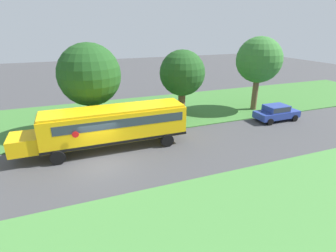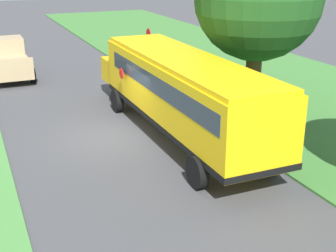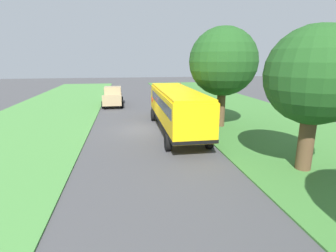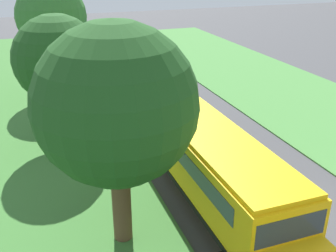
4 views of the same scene
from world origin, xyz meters
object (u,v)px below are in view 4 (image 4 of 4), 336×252
Objects in this scene: school_bus at (211,161)px; car_blue_nearest at (110,77)px; oak_tree_roadside_mid at (59,59)px; oak_tree_far_end at (49,15)px; oak_tree_beside_bus at (117,105)px.

school_bus reaches higher than car_blue_nearest.
oak_tree_roadside_mid reaches higher than car_blue_nearest.
oak_tree_far_end is at bearing 174.27° from car_blue_nearest.
car_blue_nearest is 9.91m from oak_tree_roadside_mid.
car_blue_nearest is at bearing 91.89° from school_bus.
oak_tree_beside_bus is at bearing -100.73° from car_blue_nearest.
oak_tree_beside_bus is (-3.23, -17.05, 4.14)m from car_blue_nearest.
school_bus is 9.51m from oak_tree_roadside_mid.
oak_tree_roadside_mid is at bearing -92.07° from oak_tree_far_end.
oak_tree_far_end reaches higher than oak_tree_beside_bus.
oak_tree_beside_bus is 17.45m from oak_tree_far_end.
oak_tree_roadside_mid is 8.69m from oak_tree_far_end.
oak_tree_far_end is at bearing 87.93° from oak_tree_roadside_mid.
oak_tree_far_end reaches higher than school_bus.
oak_tree_roadside_mid is 0.86× the size of oak_tree_far_end.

